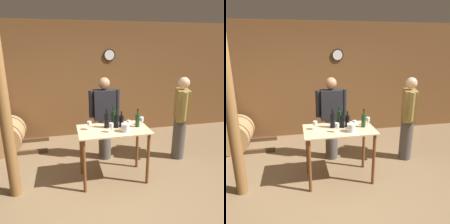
% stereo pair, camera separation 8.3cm
% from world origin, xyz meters
% --- Properties ---
extents(ground_plane, '(14.00, 14.00, 0.00)m').
position_xyz_m(ground_plane, '(0.00, 0.00, 0.00)').
color(ground_plane, brown).
extents(back_wall, '(8.40, 0.08, 2.70)m').
position_xyz_m(back_wall, '(0.00, 2.53, 1.35)').
color(back_wall, brown).
rests_on(back_wall, ground_plane).
extents(tasting_table, '(1.12, 0.63, 0.89)m').
position_xyz_m(tasting_table, '(0.09, 0.44, 0.71)').
color(tasting_table, '#D1B284').
rests_on(tasting_table, ground_plane).
extents(wooden_post, '(0.16, 0.16, 2.70)m').
position_xyz_m(wooden_post, '(-1.44, 0.37, 1.35)').
color(wooden_post, brown).
rests_on(wooden_post, ground_plane).
extents(wine_bottle_far_left, '(0.08, 0.08, 0.32)m').
position_xyz_m(wine_bottle_far_left, '(0.00, 0.52, 1.01)').
color(wine_bottle_far_left, black).
rests_on(wine_bottle_far_left, tasting_table).
extents(wine_bottle_left, '(0.07, 0.07, 0.30)m').
position_xyz_m(wine_bottle_left, '(0.14, 0.67, 1.01)').
color(wine_bottle_left, black).
rests_on(wine_bottle_left, tasting_table).
extents(wine_bottle_center, '(0.08, 0.08, 0.27)m').
position_xyz_m(wine_bottle_center, '(0.15, 0.49, 1.00)').
color(wine_bottle_center, black).
rests_on(wine_bottle_center, tasting_table).
extents(wine_bottle_right, '(0.08, 0.08, 0.26)m').
position_xyz_m(wine_bottle_right, '(0.24, 0.52, 0.99)').
color(wine_bottle_right, black).
rests_on(wine_bottle_right, tasting_table).
extents(wine_bottle_far_right, '(0.07, 0.07, 0.29)m').
position_xyz_m(wine_bottle_far_right, '(0.49, 0.45, 1.01)').
color(wine_bottle_far_right, '#193819').
rests_on(wine_bottle_far_right, tasting_table).
extents(wine_glass_near_left, '(0.07, 0.07, 0.14)m').
position_xyz_m(wine_glass_near_left, '(-0.28, 0.49, 1.00)').
color(wine_glass_near_left, silver).
rests_on(wine_glass_near_left, tasting_table).
extents(wine_glass_near_center, '(0.06, 0.06, 0.15)m').
position_xyz_m(wine_glass_near_center, '(0.03, 0.31, 1.00)').
color(wine_glass_near_center, silver).
rests_on(wine_glass_near_center, tasting_table).
extents(wine_glass_near_right, '(0.06, 0.06, 0.14)m').
position_xyz_m(wine_glass_near_right, '(0.33, 0.39, 0.99)').
color(wine_glass_near_right, silver).
rests_on(wine_glass_near_right, tasting_table).
extents(wine_glass_far_side, '(0.07, 0.07, 0.13)m').
position_xyz_m(wine_glass_far_side, '(0.59, 0.53, 0.99)').
color(wine_glass_far_side, silver).
rests_on(wine_glass_far_side, tasting_table).
extents(ice_bucket, '(0.13, 0.13, 0.13)m').
position_xyz_m(ice_bucket, '(0.25, 0.29, 0.96)').
color(ice_bucket, silver).
rests_on(ice_bucket, tasting_table).
extents(person_host, '(0.34, 0.56, 1.61)m').
position_xyz_m(person_host, '(1.52, 0.87, 0.85)').
color(person_host, '#4C4742').
rests_on(person_host, ground_plane).
extents(person_visitor_with_scarf, '(0.59, 0.24, 1.61)m').
position_xyz_m(person_visitor_with_scarf, '(0.09, 1.18, 0.85)').
color(person_visitor_with_scarf, '#4C4742').
rests_on(person_visitor_with_scarf, ground_plane).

